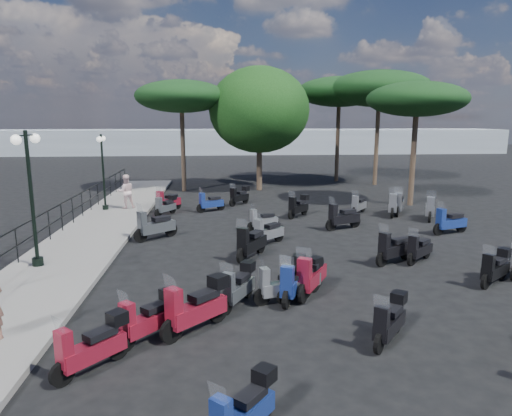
{
  "coord_description": "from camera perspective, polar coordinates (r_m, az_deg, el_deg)",
  "views": [
    {
      "loc": [
        -1.44,
        -14.78,
        4.62
      ],
      "look_at": [
        -0.13,
        2.23,
        1.2
      ],
      "focal_mm": 32.0,
      "sensor_mm": 36.0,
      "label": 1
    }
  ],
  "objects": [
    {
      "name": "scooter_12",
      "position": [
        10.1,
        16.34,
        -13.45
      ],
      "size": [
        1.09,
        1.28,
        1.22
      ],
      "rotation": [
        0.0,
        0.0,
        2.46
      ],
      "color": "black",
      "rests_on": "ground"
    },
    {
      "name": "scooter_27",
      "position": [
        19.8,
        23.06,
        -1.66
      ],
      "size": [
        1.67,
        0.8,
        1.38
      ],
      "rotation": [
        0.0,
        0.0,
        1.91
      ],
      "color": "black",
      "rests_on": "ground"
    },
    {
      "name": "scooter_17",
      "position": [
        24.27,
        -2.1,
        1.47
      ],
      "size": [
        1.14,
        1.27,
        1.24
      ],
      "rotation": [
        0.0,
        0.0,
        2.43
      ],
      "color": "black",
      "rests_on": "ground"
    },
    {
      "name": "scooter_2",
      "position": [
        11.46,
        -2.26,
        -9.83
      ],
      "size": [
        0.95,
        1.47,
        1.28
      ],
      "rotation": [
        0.0,
        0.0,
        2.64
      ],
      "color": "black",
      "rests_on": "ground"
    },
    {
      "name": "lamp_post_1",
      "position": [
        15.08,
        -26.32,
        2.02
      ],
      "size": [
        0.45,
        1.19,
        4.09
      ],
      "rotation": [
        0.0,
        0.0,
        -0.18
      ],
      "color": "black",
      "rests_on": "sidewalk"
    },
    {
      "name": "pine_1",
      "position": [
        32.38,
        15.18,
        14.17
      ],
      "size": [
        6.87,
        6.87,
        7.66
      ],
      "color": "#38281E",
      "rests_on": "ground"
    },
    {
      "name": "scooter_23",
      "position": [
        22.5,
        12.69,
        0.31
      ],
      "size": [
        1.03,
        1.25,
        1.22
      ],
      "rotation": [
        0.0,
        0.0,
        2.47
      ],
      "color": "black",
      "rests_on": "ground"
    },
    {
      "name": "distant_hills",
      "position": [
        59.88,
        -3.06,
        8.33
      ],
      "size": [
        70.0,
        8.0,
        3.0
      ],
      "primitive_type": "cube",
      "color": "gray",
      "rests_on": "ground"
    },
    {
      "name": "scooter_1",
      "position": [
        10.2,
        -7.47,
        -12.23
      ],
      "size": [
        1.46,
        1.42,
        1.48
      ],
      "rotation": [
        0.0,
        0.0,
        2.34
      ],
      "color": "black",
      "rests_on": "ground"
    },
    {
      "name": "scooter_6",
      "position": [
        7.17,
        -1.63,
        -24.2
      ],
      "size": [
        1.08,
        1.24,
        1.19
      ],
      "rotation": [
        0.0,
        0.0,
        2.44
      ],
      "color": "black",
      "rests_on": "ground"
    },
    {
      "name": "scooter_15",
      "position": [
        16.71,
        1.47,
        -3.11
      ],
      "size": [
        1.29,
        1.16,
        1.3
      ],
      "rotation": [
        0.0,
        0.0,
        2.3
      ],
      "color": "black",
      "rests_on": "ground"
    },
    {
      "name": "sidewalk",
      "position": [
        19.03,
        -19.72,
        -3.16
      ],
      "size": [
        3.0,
        30.0,
        0.15
      ],
      "primitive_type": "cube",
      "color": "slate",
      "rests_on": "ground"
    },
    {
      "name": "scooter_13",
      "position": [
        11.95,
        5.55,
        -8.95
      ],
      "size": [
        1.34,
        1.15,
        1.29
      ],
      "rotation": [
        0.0,
        0.0,
        2.26
      ],
      "color": "black",
      "rests_on": "ground"
    },
    {
      "name": "scooter_9",
      "position": [
        15.1,
        -0.65,
        -4.46
      ],
      "size": [
        1.11,
        1.61,
        1.46
      ],
      "rotation": [
        0.0,
        0.0,
        2.58
      ],
      "color": "black",
      "rests_on": "ground"
    },
    {
      "name": "scooter_7",
      "position": [
        11.63,
        3.42,
        -9.61
      ],
      "size": [
        1.52,
        0.64,
        1.23
      ],
      "rotation": [
        0.0,
        0.0,
        1.82
      ],
      "color": "black",
      "rests_on": "ground"
    },
    {
      "name": "pedestrian_far",
      "position": [
        23.45,
        -15.95,
        2.0
      ],
      "size": [
        0.99,
        0.88,
        1.69
      ],
      "primitive_type": "imported",
      "rotation": [
        0.0,
        0.0,
        3.5
      ],
      "color": "beige",
      "rests_on": "sidewalk"
    },
    {
      "name": "scooter_10",
      "position": [
        18.78,
        0.83,
        -1.61
      ],
      "size": [
        1.4,
        0.77,
        1.19
      ],
      "rotation": [
        0.0,
        0.0,
        1.99
      ],
      "color": "black",
      "rests_on": "ground"
    },
    {
      "name": "scooter_4",
      "position": [
        22.09,
        -11.22,
        0.23
      ],
      "size": [
        0.95,
        1.33,
        1.2
      ],
      "rotation": [
        0.0,
        0.0,
        2.56
      ],
      "color": "black",
      "rests_on": "ground"
    },
    {
      "name": "broadleaf_tree",
      "position": [
        29.01,
        0.42,
        12.14
      ],
      "size": [
        6.27,
        6.27,
        7.7
      ],
      "color": "#38281E",
      "rests_on": "ground"
    },
    {
      "name": "pine_2",
      "position": [
        28.92,
        -9.31,
        13.57
      ],
      "size": [
        5.66,
        5.66,
        6.83
      ],
      "color": "#38281E",
      "rests_on": "ground"
    },
    {
      "name": "scooter_21",
      "position": [
        15.25,
        16.84,
        -4.92
      ],
      "size": [
        1.52,
        1.04,
        1.38
      ],
      "rotation": [
        0.0,
        0.0,
        2.14
      ],
      "color": "black",
      "rests_on": "ground"
    },
    {
      "name": "railing",
      "position": [
        19.06,
        -23.81,
        -0.91
      ],
      "size": [
        0.04,
        26.04,
        1.1
      ],
      "color": "black",
      "rests_on": "sidewalk"
    },
    {
      "name": "scooter_3",
      "position": [
        17.83,
        -12.54,
        -2.25
      ],
      "size": [
        1.52,
        1.27,
        1.48
      ],
      "rotation": [
        0.0,
        0.0,
        2.25
      ],
      "color": "black",
      "rests_on": "ground"
    },
    {
      "name": "scooter_20",
      "position": [
        15.64,
        19.71,
        -4.91
      ],
      "size": [
        1.22,
        1.07,
        1.22
      ],
      "rotation": [
        0.0,
        0.0,
        2.29
      ],
      "color": "black",
      "rests_on": "ground"
    },
    {
      "name": "scooter_11",
      "position": [
        22.66,
        -5.75,
        0.63
      ],
      "size": [
        1.41,
        0.9,
        1.25
      ],
      "rotation": [
        0.0,
        0.0,
        2.08
      ],
      "color": "black",
      "rests_on": "ground"
    },
    {
      "name": "scooter_0",
      "position": [
        9.22,
        -19.85,
        -16.03
      ],
      "size": [
        1.2,
        1.3,
        1.29
      ],
      "rotation": [
        0.0,
        0.0,
        2.41
      ],
      "color": "black",
      "rests_on": "ground"
    },
    {
      "name": "ground",
      "position": [
        15.55,
        1.11,
        -5.95
      ],
      "size": [
        120.0,
        120.0,
        0.0
      ],
      "primitive_type": "plane",
      "color": "black",
      "rests_on": "ground"
    },
    {
      "name": "scooter_16",
      "position": [
        21.39,
        5.31,
        0.16
      ],
      "size": [
        1.19,
        1.35,
        1.31
      ],
      "rotation": [
        0.0,
        0.0,
        2.44
      ],
      "color": "black",
      "rests_on": "ground"
    },
    {
      "name": "lamp_post_2",
      "position": [
        23.28,
        -18.59,
        4.88
      ],
      "size": [
        0.3,
        1.08,
        3.66
      ],
      "rotation": [
        0.0,
        0.0,
        0.05
      ],
      "color": "black",
      "rests_on": "sidewalk"
    },
    {
      "name": "scooter_30",
      "position": [
        10.03,
        -13.27,
        -13.32
      ],
      "size": [
        1.2,
        1.3,
        1.29
      ],
      "rotation": [
        0.0,
        0.0,
        2.41
      ],
      "color": "black",
      "rests_on": "ground"
    },
    {
      "name": "scooter_31",
      "position": [
        22.53,
        16.79,
        0.31
      ],
      "size": [
        0.95,
        1.7,
        1.45
      ],
      "rotation": [
        0.0,
        0.0,
        2.71
      ],
      "color": "black",
      "rests_on": "ground"
    },
    {
      "name": "scooter_14",
      "position": [
        12.17,
        6.87,
        -8.49
      ],
      "size": [
        1.06,
        1.65,
        1.46
      ],
      "rotation": [
        0.0,
        0.0,
        2.62
      ],
      "color": "black",
      "rests_on": "ground"
    },
    {
      "name": "scooter_26",
      "position": [
        14.47,
        27.73,
        -6.68
      ],
      "size": [
        1.33,
        1.07,
        1.24
      ],
      "rotation": [
        0.0,
        0.0,
        2.21
      ],
      "color": "black",
      "rests_on": "ground"
    },
    {
      "name": "scooter_22",
      "position": [
        19.31,
        10.77,
        -1.21
      ],
      "size": [
        1.67,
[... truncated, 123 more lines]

